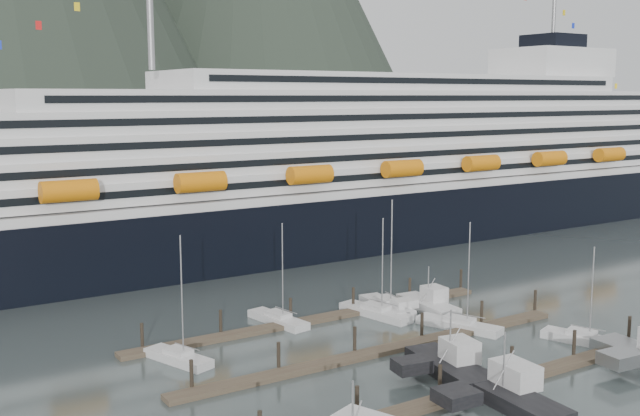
# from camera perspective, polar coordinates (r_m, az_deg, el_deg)

# --- Properties ---
(ground) EXTENTS (1600.00, 1600.00, 0.00)m
(ground) POSITION_cam_1_polar(r_m,az_deg,el_deg) (80.37, 9.13, -10.77)
(ground) COLOR #414C4C
(ground) RESTS_ON ground
(cruise_ship) EXTENTS (210.00, 30.40, 50.30)m
(cruise_ship) POSITION_cam_1_polar(r_m,az_deg,el_deg) (138.28, 3.36, 2.59)
(cruise_ship) COLOR black
(cruise_ship) RESTS_ON ground
(dock_near) EXTENTS (48.18, 2.28, 3.20)m
(dock_near) POSITION_cam_1_polar(r_m,az_deg,el_deg) (70.33, 11.60, -13.45)
(dock_near) COLOR #46392D
(dock_near) RESTS_ON ground
(dock_mid) EXTENTS (48.18, 2.28, 3.20)m
(dock_mid) POSITION_cam_1_polar(r_m,az_deg,el_deg) (79.48, 4.94, -10.67)
(dock_mid) COLOR #46392D
(dock_mid) RESTS_ON ground
(dock_far) EXTENTS (48.18, 2.28, 3.20)m
(dock_far) POSITION_cam_1_polar(r_m,az_deg,el_deg) (89.59, -0.19, -8.40)
(dock_far) COLOR #46392D
(dock_far) RESTS_ON ground
(sailboat_a) EXTENTS (4.78, 8.38, 13.41)m
(sailboat_a) POSITION_cam_1_polar(r_m,az_deg,el_deg) (77.71, -10.74, -11.17)
(sailboat_a) COLOR silver
(sailboat_a) RESTS_ON ground
(sailboat_d) EXTENTS (5.79, 10.16, 12.89)m
(sailboat_d) POSITION_cam_1_polar(r_m,az_deg,el_deg) (88.02, 10.55, -8.80)
(sailboat_d) COLOR silver
(sailboat_d) RESTS_ON ground
(sailboat_e) EXTENTS (3.70, 9.18, 12.42)m
(sailboat_e) POSITION_cam_1_polar(r_m,az_deg,el_deg) (88.75, -3.21, -8.51)
(sailboat_e) COLOR silver
(sailboat_e) RESTS_ON ground
(sailboat_f) EXTENTS (3.83, 9.69, 14.49)m
(sailboat_f) POSITION_cam_1_polar(r_m,az_deg,el_deg) (94.17, 5.10, -7.50)
(sailboat_f) COLOR silver
(sailboat_f) RESTS_ON ground
(sailboat_g) EXTENTS (4.42, 10.25, 12.57)m
(sailboat_g) POSITION_cam_1_polar(r_m,az_deg,el_deg) (91.60, 4.26, -7.97)
(sailboat_g) COLOR silver
(sailboat_g) RESTS_ON ground
(sailboat_h) EXTENTS (5.08, 8.63, 11.08)m
(sailboat_h) POSITION_cam_1_polar(r_m,az_deg,el_deg) (86.74, 19.30, -9.41)
(sailboat_h) COLOR silver
(sailboat_h) RESTS_ON ground
(trawler_b) EXTENTS (8.69, 11.38, 7.11)m
(trawler_b) POSITION_cam_1_polar(r_m,az_deg,el_deg) (73.92, 9.75, -11.79)
(trawler_b) COLOR black
(trawler_b) RESTS_ON ground
(trawler_c) EXTENTS (9.75, 13.79, 6.93)m
(trawler_c) POSITION_cam_1_polar(r_m,az_deg,el_deg) (68.85, 13.67, -13.49)
(trawler_c) COLOR black
(trawler_c) RESTS_ON ground
(trawler_e) EXTENTS (7.37, 9.67, 6.10)m
(trawler_e) POSITION_cam_1_polar(r_m,az_deg,el_deg) (94.44, 8.17, -7.27)
(trawler_e) COLOR silver
(trawler_e) RESTS_ON ground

